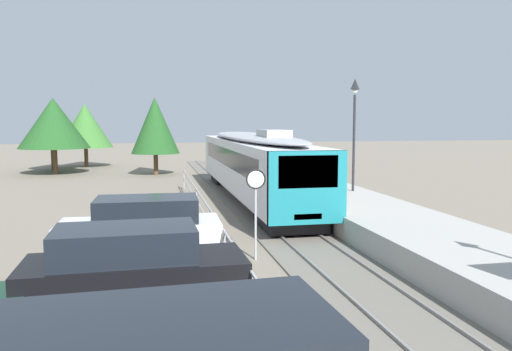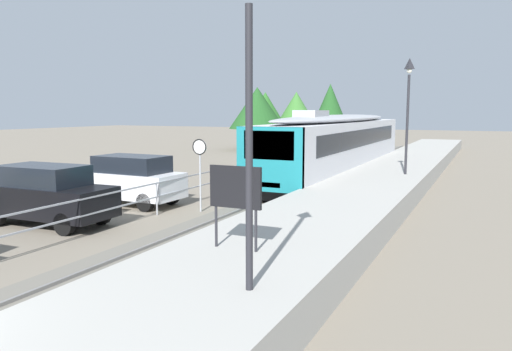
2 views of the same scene
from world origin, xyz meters
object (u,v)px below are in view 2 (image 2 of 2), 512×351
object	(u,v)px
speed_limit_sign	(200,157)
parked_suv_black	(47,194)
platform_notice_board	(235,190)
parked_suv_white	(130,179)
platform_lamp_mid_platform	(408,94)
commuter_train	(339,141)
platform_lamp_near_end	(249,61)

from	to	relation	value
speed_limit_sign	parked_suv_black	bearing A→B (deg)	-130.21
platform_notice_board	speed_limit_sign	distance (m)	8.48
speed_limit_sign	parked_suv_white	xyz separation A→B (m)	(-3.38, -0.01, -1.06)
parked_suv_black	parked_suv_white	size ratio (longest dim) A/B	1.00
platform_lamp_mid_platform	parked_suv_black	world-z (taller)	platform_lamp_mid_platform
commuter_train	parked_suv_black	size ratio (longest dim) A/B	4.33
parked_suv_black	speed_limit_sign	bearing A→B (deg)	49.79
parked_suv_black	platform_lamp_mid_platform	bearing A→B (deg)	50.38
platform_lamp_mid_platform	speed_limit_sign	distance (m)	10.44
parked_suv_black	commuter_train	bearing A→B (deg)	70.14
platform_notice_board	parked_suv_black	distance (m)	9.05
platform_lamp_mid_platform	speed_limit_sign	world-z (taller)	platform_lamp_mid_platform
platform_notice_board	parked_suv_black	world-z (taller)	platform_notice_board
platform_lamp_near_end	platform_lamp_mid_platform	bearing A→B (deg)	90.00
platform_lamp_near_end	platform_notice_board	distance (m)	3.45
platform_notice_board	parked_suv_black	xyz separation A→B (m)	(-8.58, 2.65, -1.13)
platform_lamp_mid_platform	commuter_train	bearing A→B (deg)	139.18
commuter_train	parked_suv_white	distance (m)	12.84
commuter_train	platform_notice_board	size ratio (longest dim) A/B	11.17
platform_lamp_mid_platform	platform_notice_board	bearing A→B (deg)	-95.20
commuter_train	platform_lamp_near_end	bearing A→B (deg)	-78.18
platform_lamp_mid_platform	parked_suv_black	bearing A→B (deg)	-129.62
platform_lamp_mid_platform	parked_suv_black	distance (m)	15.94
platform_notice_board	platform_lamp_near_end	bearing A→B (deg)	-57.02
platform_lamp_near_end	platform_lamp_mid_platform	distance (m)	16.67
platform_notice_board	parked_suv_black	bearing A→B (deg)	162.83
commuter_train	platform_lamp_mid_platform	size ratio (longest dim) A/B	3.76
platform_lamp_near_end	platform_notice_board	world-z (taller)	platform_lamp_near_end
platform_lamp_near_end	platform_lamp_mid_platform	xyz separation A→B (m)	(0.00, 16.67, 0.00)
commuter_train	parked_suv_white	xyz separation A→B (m)	(-5.55, -11.53, -1.09)
parked_suv_black	parked_suv_white	bearing A→B (deg)	88.54
platform_notice_board	platform_lamp_mid_platform	bearing A→B (deg)	84.80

